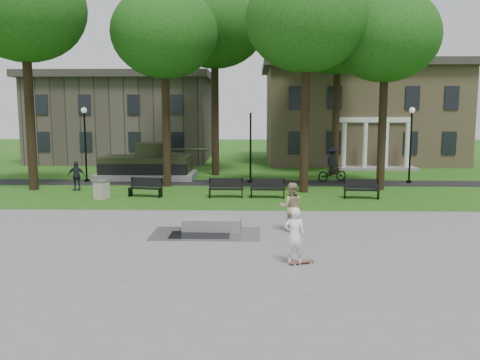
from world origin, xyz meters
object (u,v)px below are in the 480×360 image
object	(u,v)px
trash_bin	(101,189)
skateboarder	(294,236)
cyclist	(332,167)
friend_watching	(291,207)
park_bench_0	(146,187)
concrete_block	(212,224)

from	to	relation	value
trash_bin	skateboarder	bearing A→B (deg)	-50.70
cyclist	trash_bin	xyz separation A→B (m)	(-12.93, -6.78, -0.42)
skateboarder	friend_watching	xyz separation A→B (m)	(0.20, 4.16, 0.06)
park_bench_0	concrete_block	bearing A→B (deg)	-49.94
friend_watching	cyclist	size ratio (longest dim) A/B	0.83
park_bench_0	skateboarder	bearing A→B (deg)	-48.37
concrete_block	friend_watching	size ratio (longest dim) A/B	1.19
park_bench_0	trash_bin	distance (m)	2.27
concrete_block	park_bench_0	size ratio (longest dim) A/B	1.19
cyclist	trash_bin	world-z (taller)	cyclist
trash_bin	park_bench_0	bearing A→B (deg)	18.45
skateboarder	park_bench_0	xyz separation A→B (m)	(-6.93, 11.81, -0.35)
concrete_block	friend_watching	xyz separation A→B (m)	(2.99, -0.13, 0.70)
cyclist	park_bench_0	size ratio (longest dim) A/B	1.19
friend_watching	trash_bin	distance (m)	11.60
trash_bin	concrete_block	bearing A→B (deg)	-47.25
friend_watching	cyclist	distance (m)	14.20
park_bench_0	cyclist	bearing A→B (deg)	40.58
skateboarder	park_bench_0	size ratio (longest dim) A/B	0.92
cyclist	friend_watching	bearing A→B (deg)	143.08
friend_watching	park_bench_0	xyz separation A→B (m)	(-7.13, 7.66, -0.42)
concrete_block	skateboarder	world-z (taller)	skateboarder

